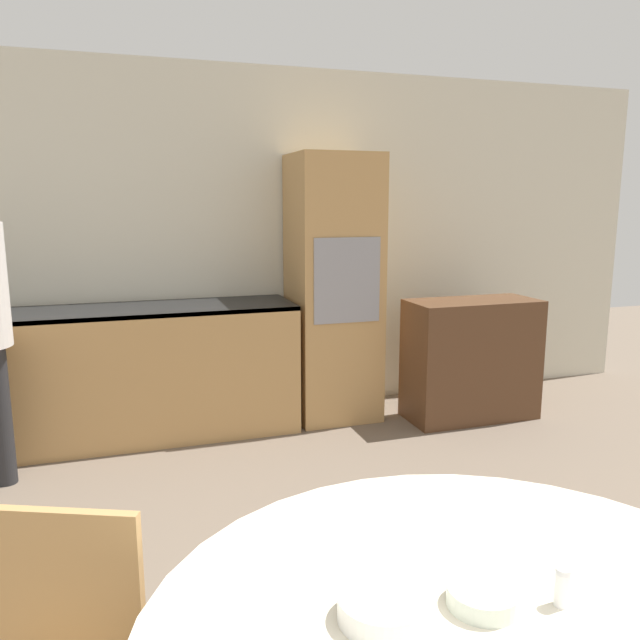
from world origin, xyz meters
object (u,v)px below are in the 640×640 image
(oven_unit, at_px, (333,289))
(bowl_near, at_px, (483,596))
(bowl_centre, at_px, (382,608))
(sideboard, at_px, (471,359))

(oven_unit, distance_m, bowl_near, 3.43)
(oven_unit, height_order, bowl_centre, oven_unit)
(bowl_centre, bearing_deg, sideboard, 55.30)
(sideboard, bearing_deg, bowl_near, -121.45)
(bowl_near, distance_m, bowl_centre, 0.22)
(bowl_near, bearing_deg, oven_unit, 75.94)
(oven_unit, bearing_deg, sideboard, -20.89)
(bowl_near, relative_size, bowl_centre, 0.83)
(sideboard, distance_m, bowl_centre, 3.58)
(sideboard, xyz_separation_m, bowl_centre, (-2.03, -2.93, 0.35))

